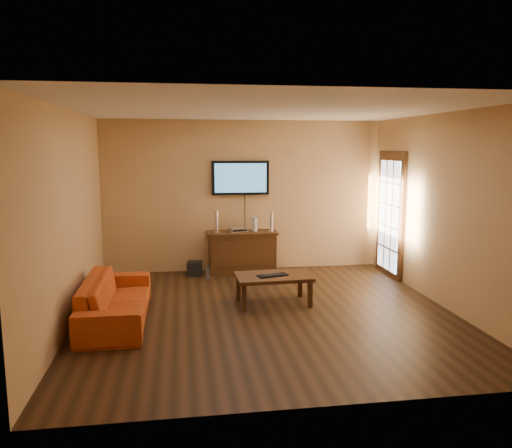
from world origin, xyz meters
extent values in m
plane|color=black|center=(0.00, 0.00, 0.00)|extent=(5.00, 5.00, 0.00)
plane|color=tan|center=(0.00, 2.50, 1.35)|extent=(5.00, 0.00, 5.00)
plane|color=tan|center=(-2.50, 0.00, 1.35)|extent=(0.00, 5.00, 5.00)
plane|color=tan|center=(2.50, 0.00, 1.35)|extent=(0.00, 5.00, 5.00)
plane|color=white|center=(0.00, 0.00, 2.70)|extent=(5.00, 5.00, 0.00)
cube|color=#341C0B|center=(2.46, 1.70, 1.05)|extent=(0.06, 1.02, 2.22)
cube|color=white|center=(2.42, 1.70, 1.05)|extent=(0.01, 0.79, 1.89)
cube|color=#341C0B|center=(-0.06, 2.26, 0.35)|extent=(1.17, 0.44, 0.70)
cube|color=black|center=(-0.06, 2.04, 0.38)|extent=(1.08, 0.02, 0.42)
cube|color=#341C0B|center=(-0.06, 2.26, 0.72)|extent=(1.24, 0.47, 0.04)
cube|color=black|center=(-0.06, 2.46, 1.68)|extent=(1.03, 0.07, 0.61)
cube|color=teal|center=(-0.06, 2.42, 1.68)|extent=(0.92, 0.01, 0.52)
cube|color=#341C0B|center=(0.16, 0.39, 0.40)|extent=(1.08, 0.68, 0.05)
cube|color=#341C0B|center=(-0.30, 0.11, 0.19)|extent=(0.06, 0.06, 0.37)
cube|color=#341C0B|center=(0.64, 0.15, 0.19)|extent=(0.06, 0.06, 0.37)
cube|color=#341C0B|center=(-0.32, 0.63, 0.19)|extent=(0.06, 0.06, 0.37)
cube|color=#341C0B|center=(0.62, 0.66, 0.19)|extent=(0.06, 0.06, 0.37)
imported|color=#B04013|center=(-1.98, -0.01, 0.38)|extent=(0.59, 1.97, 0.77)
cylinder|color=silver|center=(-0.52, 2.23, 0.75)|extent=(0.11, 0.11, 0.02)
cylinder|color=silver|center=(-0.52, 2.23, 0.94)|extent=(0.06, 0.06, 0.37)
cylinder|color=silver|center=(0.46, 2.25, 0.75)|extent=(0.09, 0.09, 0.01)
cylinder|color=silver|center=(0.46, 2.25, 0.91)|extent=(0.05, 0.05, 0.32)
cube|color=silver|center=(-0.14, 2.28, 0.77)|extent=(0.36, 0.30, 0.07)
cube|color=white|center=(0.16, 2.29, 0.86)|extent=(0.09, 0.18, 0.24)
cube|color=black|center=(-0.91, 2.16, 0.12)|extent=(0.27, 0.27, 0.24)
cylinder|color=white|center=(-0.70, 1.87, 0.10)|extent=(0.07, 0.07, 0.19)
sphere|color=white|center=(-0.70, 1.87, 0.20)|extent=(0.04, 0.04, 0.04)
cube|color=black|center=(0.14, 0.34, 0.43)|extent=(0.45, 0.26, 0.02)
cube|color=black|center=(0.14, 0.34, 0.45)|extent=(0.30, 0.18, 0.01)
camera|label=1|loc=(-1.12, -6.40, 2.23)|focal=35.00mm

